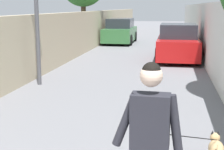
# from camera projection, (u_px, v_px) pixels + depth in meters

# --- Properties ---
(ground_plane) EXTENTS (80.00, 80.00, 0.00)m
(ground_plane) POSITION_uv_depth(u_px,v_px,m) (137.00, 59.00, 15.07)
(ground_plane) COLOR slate
(wall_left) EXTENTS (48.00, 0.30, 2.02)m
(wall_left) POSITION_uv_depth(u_px,v_px,m) (60.00, 39.00, 13.42)
(wall_left) COLOR tan
(wall_left) RESTS_ON ground
(fence_right) EXTENTS (48.00, 0.30, 2.41)m
(fence_right) POSITION_uv_depth(u_px,v_px,m) (211.00, 36.00, 12.41)
(fence_right) COLOR silver
(fence_right) RESTS_ON ground
(person_skateboarder) EXTENTS (0.23, 0.71, 1.67)m
(person_skateboarder) POSITION_uv_depth(u_px,v_px,m) (150.00, 131.00, 3.34)
(person_skateboarder) COLOR #726651
(person_skateboarder) RESTS_ON skateboard
(dog) EXTENTS (1.90, 0.99, 1.06)m
(dog) POSITION_uv_depth(u_px,v_px,m) (216.00, 147.00, 4.89)
(dog) COLOR tan
(dog) RESTS_ON ground
(car_near) EXTENTS (4.11, 1.80, 1.54)m
(car_near) POSITION_uv_depth(u_px,v_px,m) (178.00, 43.00, 14.68)
(car_near) COLOR #B71414
(car_near) RESTS_ON ground
(car_far) EXTENTS (4.16, 1.80, 1.54)m
(car_far) POSITION_uv_depth(u_px,v_px,m) (120.00, 32.00, 21.44)
(car_far) COLOR #336B38
(car_far) RESTS_ON ground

